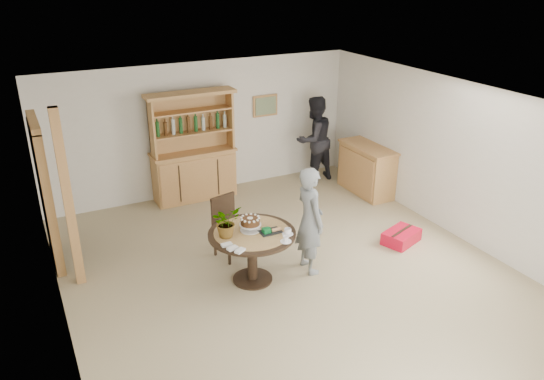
{
  "coord_description": "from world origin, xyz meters",
  "views": [
    {
      "loc": [
        -3.17,
        -5.65,
        4.11
      ],
      "look_at": [
        0.05,
        0.72,
        1.05
      ],
      "focal_mm": 35.0,
      "sensor_mm": 36.0,
      "label": 1
    }
  ],
  "objects_px": {
    "hutch": "(194,163)",
    "adult_person": "(314,139)",
    "sideboard": "(367,169)",
    "red_suitcase": "(401,237)",
    "teen_boy": "(310,220)",
    "dining_chair": "(228,222)",
    "dining_table": "(252,242)"
  },
  "relations": [
    {
      "from": "sideboard",
      "to": "red_suitcase",
      "type": "xyz_separation_m",
      "value": [
        -0.7,
        -1.92,
        -0.37
      ]
    },
    {
      "from": "hutch",
      "to": "adult_person",
      "type": "relative_size",
      "value": 1.17
    },
    {
      "from": "hutch",
      "to": "dining_chair",
      "type": "height_order",
      "value": "hutch"
    },
    {
      "from": "teen_boy",
      "to": "adult_person",
      "type": "relative_size",
      "value": 0.91
    },
    {
      "from": "adult_person",
      "to": "sideboard",
      "type": "bearing_deg",
      "value": 109.37
    },
    {
      "from": "hutch",
      "to": "dining_table",
      "type": "distance_m",
      "value": 3.09
    },
    {
      "from": "sideboard",
      "to": "red_suitcase",
      "type": "height_order",
      "value": "sideboard"
    },
    {
      "from": "dining_chair",
      "to": "red_suitcase",
      "type": "relative_size",
      "value": 1.35
    },
    {
      "from": "hutch",
      "to": "adult_person",
      "type": "bearing_deg",
      "value": -5.62
    },
    {
      "from": "sideboard",
      "to": "teen_boy",
      "type": "relative_size",
      "value": 0.8
    },
    {
      "from": "teen_boy",
      "to": "adult_person",
      "type": "xyz_separation_m",
      "value": [
        1.84,
        2.94,
        0.08
      ]
    },
    {
      "from": "dining_chair",
      "to": "red_suitcase",
      "type": "height_order",
      "value": "dining_chair"
    },
    {
      "from": "dining_chair",
      "to": "adult_person",
      "type": "relative_size",
      "value": 0.54
    },
    {
      "from": "hutch",
      "to": "teen_boy",
      "type": "height_order",
      "value": "hutch"
    },
    {
      "from": "hutch",
      "to": "teen_boy",
      "type": "relative_size",
      "value": 1.29
    },
    {
      "from": "dining_chair",
      "to": "teen_boy",
      "type": "bearing_deg",
      "value": -61.08
    },
    {
      "from": "red_suitcase",
      "to": "adult_person",
      "type": "bearing_deg",
      "value": 68.03
    },
    {
      "from": "sideboard",
      "to": "dining_table",
      "type": "relative_size",
      "value": 1.05
    },
    {
      "from": "dining_table",
      "to": "teen_boy",
      "type": "xyz_separation_m",
      "value": [
        0.85,
        -0.1,
        0.19
      ]
    },
    {
      "from": "teen_boy",
      "to": "red_suitcase",
      "type": "bearing_deg",
      "value": -86.79
    },
    {
      "from": "red_suitcase",
      "to": "sideboard",
      "type": "bearing_deg",
      "value": 50.27
    },
    {
      "from": "sideboard",
      "to": "red_suitcase",
      "type": "relative_size",
      "value": 1.8
    },
    {
      "from": "sideboard",
      "to": "teen_boy",
      "type": "height_order",
      "value": "teen_boy"
    },
    {
      "from": "adult_person",
      "to": "teen_boy",
      "type": "bearing_deg",
      "value": 47.01
    },
    {
      "from": "sideboard",
      "to": "dining_chair",
      "type": "xyz_separation_m",
      "value": [
        -3.29,
        -1.02,
        0.06
      ]
    },
    {
      "from": "sideboard",
      "to": "red_suitcase",
      "type": "distance_m",
      "value": 2.08
    },
    {
      "from": "sideboard",
      "to": "dining_table",
      "type": "height_order",
      "value": "sideboard"
    },
    {
      "from": "dining_table",
      "to": "teen_boy",
      "type": "relative_size",
      "value": 0.76
    },
    {
      "from": "dining_table",
      "to": "adult_person",
      "type": "distance_m",
      "value": 3.92
    },
    {
      "from": "sideboard",
      "to": "adult_person",
      "type": "relative_size",
      "value": 0.72
    },
    {
      "from": "red_suitcase",
      "to": "teen_boy",
      "type": "bearing_deg",
      "value": 160.88
    },
    {
      "from": "hutch",
      "to": "red_suitcase",
      "type": "xyz_separation_m",
      "value": [
        2.34,
        -3.16,
        -0.59
      ]
    }
  ]
}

